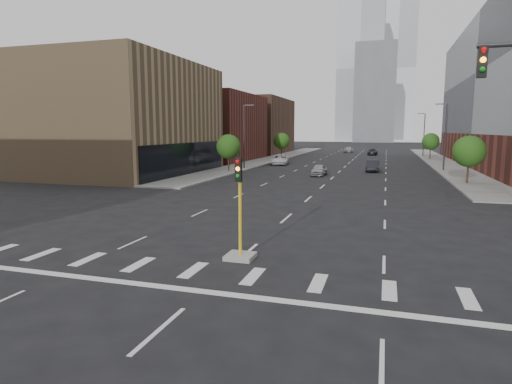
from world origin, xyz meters
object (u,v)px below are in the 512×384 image
at_px(car_mid_right, 373,166).
at_px(car_distant, 349,150).
at_px(car_far_left, 280,160).
at_px(car_near_left, 319,170).
at_px(car_deep_right, 373,152).
at_px(median_traffic_signal, 240,237).

distance_m(car_mid_right, car_distant, 49.69).
distance_m(car_far_left, car_distant, 41.98).
height_order(car_near_left, car_mid_right, car_mid_right).
relative_size(car_mid_right, car_deep_right, 0.96).
distance_m(median_traffic_signal, car_mid_right, 42.72).
xyz_separation_m(car_mid_right, car_far_left, (-14.75, 7.86, 0.03)).
xyz_separation_m(median_traffic_signal, car_near_left, (-1.89, 35.24, -0.29)).
bearing_deg(car_mid_right, car_distant, 98.38).
relative_size(median_traffic_signal, car_mid_right, 0.95).
relative_size(car_deep_right, car_distant, 1.11).
xyz_separation_m(car_near_left, car_far_left, (-8.61, 15.13, 0.11)).
bearing_deg(car_distant, car_deep_right, -50.49).
relative_size(car_near_left, car_mid_right, 0.86).
height_order(median_traffic_signal, car_far_left, median_traffic_signal).
relative_size(car_near_left, car_distant, 0.92).
xyz_separation_m(median_traffic_signal, car_mid_right, (4.25, 42.51, -0.21)).
bearing_deg(car_near_left, car_deep_right, 85.53).
xyz_separation_m(median_traffic_signal, car_far_left, (-10.50, 50.37, -0.18)).
bearing_deg(car_near_left, car_distant, 92.71).
xyz_separation_m(car_near_left, car_deep_right, (4.95, 46.61, 0.02)).
bearing_deg(car_mid_right, car_far_left, 151.96).
relative_size(car_far_left, car_deep_right, 1.18).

